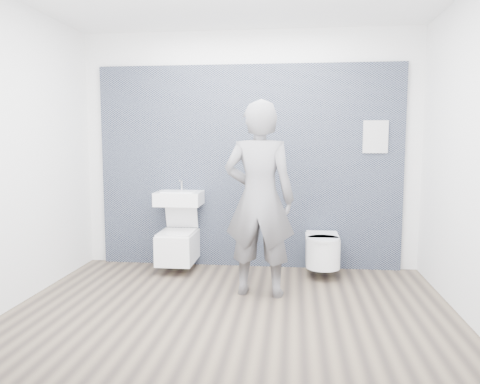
# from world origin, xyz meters

# --- Properties ---
(ground) EXTENTS (4.00, 4.00, 0.00)m
(ground) POSITION_xyz_m (0.00, 0.00, 0.00)
(ground) COLOR brown
(ground) RESTS_ON ground
(room_shell) EXTENTS (4.00, 4.00, 4.00)m
(room_shell) POSITION_xyz_m (0.00, 0.00, 1.74)
(room_shell) COLOR silver
(room_shell) RESTS_ON ground
(tile_wall) EXTENTS (3.60, 0.06, 2.40)m
(tile_wall) POSITION_xyz_m (0.00, 1.47, 0.00)
(tile_wall) COLOR black
(tile_wall) RESTS_ON ground
(washbasin) EXTENTS (0.53, 0.40, 0.40)m
(washbasin) POSITION_xyz_m (-0.79, 1.24, 0.85)
(washbasin) COLOR white
(washbasin) RESTS_ON ground
(toilet_square) EXTENTS (0.41, 0.59, 0.78)m
(toilet_square) POSITION_xyz_m (-0.79, 1.15, 0.31)
(toilet_square) COLOR white
(toilet_square) RESTS_ON ground
(toilet_rounded) EXTENTS (0.37, 0.63, 0.34)m
(toilet_rounded) POSITION_xyz_m (0.87, 1.12, 0.29)
(toilet_rounded) COLOR white
(toilet_rounded) RESTS_ON ground
(info_placard) EXTENTS (0.28, 0.03, 0.37)m
(info_placard) POSITION_xyz_m (1.46, 1.43, 0.00)
(info_placard) COLOR white
(info_placard) RESTS_ON ground
(visitor) EXTENTS (0.73, 0.52, 1.90)m
(visitor) POSITION_xyz_m (0.21, 0.42, 0.95)
(visitor) COLOR #5C5B60
(visitor) RESTS_ON ground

